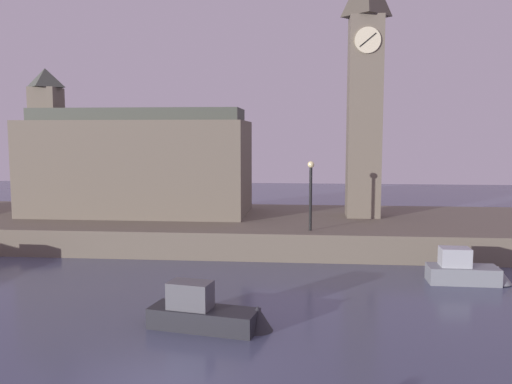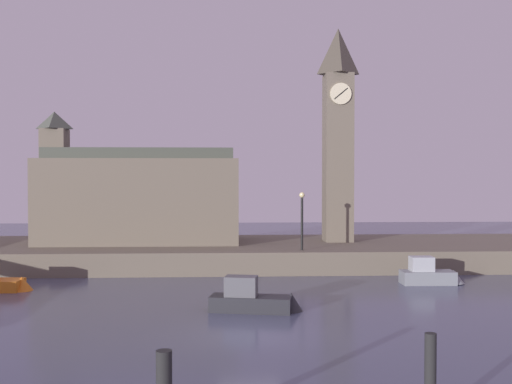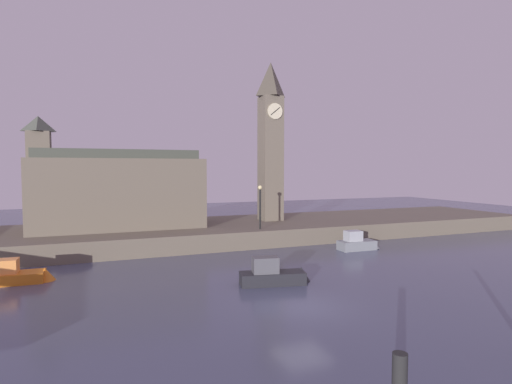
{
  "view_description": "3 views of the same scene",
  "coord_description": "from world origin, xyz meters",
  "views": [
    {
      "loc": [
        3.67,
        -13.67,
        6.71
      ],
      "look_at": [
        0.87,
        17.06,
        3.39
      ],
      "focal_mm": 37.77,
      "sensor_mm": 36.0,
      "label": 1
    },
    {
      "loc": [
        -0.87,
        -23.73,
        6.2
      ],
      "look_at": [
        1.03,
        16.13,
        5.27
      ],
      "focal_mm": 42.38,
      "sensor_mm": 36.0,
      "label": 2
    },
    {
      "loc": [
        -9.42,
        -17.62,
        6.76
      ],
      "look_at": [
        4.64,
        17.91,
        4.55
      ],
      "focal_mm": 29.13,
      "sensor_mm": 36.0,
      "label": 3
    }
  ],
  "objects": [
    {
      "name": "ground_plane",
      "position": [
        0.0,
        0.0,
        0.0
      ],
      "size": [
        120.0,
        120.0,
        0.0
      ],
      "primitive_type": "plane",
      "color": "#474C66"
    },
    {
      "name": "far_embankment",
      "position": [
        0.0,
        20.0,
        0.75
      ],
      "size": [
        70.0,
        12.0,
        1.5
      ],
      "primitive_type": "cube",
      "color": "#6B6051",
      "rests_on": "ground"
    },
    {
      "name": "clock_tower",
      "position": [
        7.33,
        20.72,
        9.65
      ],
      "size": [
        2.24,
        2.29,
        15.75
      ],
      "color": "#6B6051",
      "rests_on": "far_embankment"
    },
    {
      "name": "parliament_hall",
      "position": [
        -7.51,
        20.95,
        4.84
      ],
      "size": [
        14.33,
        6.58,
        9.53
      ],
      "color": "#6B6051",
      "rests_on": "far_embankment"
    },
    {
      "name": "streetlamp",
      "position": [
        3.99,
        15.3,
        3.86
      ],
      "size": [
        0.36,
        0.36,
        3.77
      ],
      "color": "black",
      "rests_on": "far_embankment"
    },
    {
      "name": "boat_patrol_orange",
      "position": [
        -13.54,
        9.92,
        0.47
      ],
      "size": [
        4.15,
        1.61,
        1.54
      ],
      "color": "orange",
      "rests_on": "ground"
    },
    {
      "name": "boat_cruiser_grey",
      "position": [
        11.09,
        10.9,
        0.55
      ],
      "size": [
        3.72,
        1.45,
        1.61
      ],
      "color": "gray",
      "rests_on": "ground"
    },
    {
      "name": "boat_barge_dark",
      "position": [
        0.53,
        4.13,
        0.54
      ],
      "size": [
        4.54,
        2.01,
        1.72
      ],
      "color": "#232328",
      "rests_on": "ground"
    }
  ]
}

